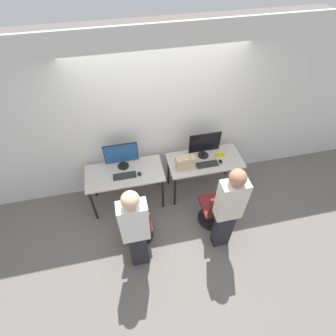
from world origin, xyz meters
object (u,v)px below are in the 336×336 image
office_chair_left (137,226)px  keyboard_right (207,164)px  person_left (135,229)px  handbag (185,162)px  mouse_left (139,174)px  monitor_right (205,144)px  person_right (228,209)px  mouse_right (221,161)px  monitor_left (121,155)px  office_chair_right (215,210)px  keyboard_left (125,176)px

office_chair_left → keyboard_right: office_chair_left is taller
person_left → handbag: (0.94, 1.05, -0.03)m
mouse_left → keyboard_right: 1.13m
monitor_right → person_right: 1.23m
office_chair_left → monitor_right: size_ratio=1.65×
mouse_left → office_chair_left: office_chair_left is taller
keyboard_right → person_right: person_right is taller
mouse_left → mouse_right: (1.36, -0.01, 0.00)m
keyboard_right → mouse_right: 0.24m
monitor_left → monitor_right: size_ratio=1.00×
office_chair_left → person_right: (1.25, -0.33, 0.56)m
person_right → handbag: bearing=108.2°
office_chair_left → keyboard_right: 1.51m
mouse_left → office_chair_left: bearing=-103.6°
monitor_left → handbag: (0.99, -0.25, -0.15)m
office_chair_left → office_chair_right: 1.27m
mouse_left → keyboard_right: bearing=-1.3°
person_right → handbag: (-0.33, 1.02, -0.05)m
mouse_right → handbag: handbag is taller
person_right → mouse_right: bearing=74.6°
person_left → handbag: bearing=48.1°
mouse_left → handbag: handbag is taller
monitor_left → office_chair_left: (0.07, -0.93, -0.66)m
keyboard_left → handbag: bearing=-1.0°
office_chair_left → person_right: bearing=-14.8°
keyboard_left → office_chair_left: size_ratio=0.41×
monitor_left → keyboard_left: 0.34m
keyboard_left → keyboard_right: size_ratio=1.00×
monitor_right → keyboard_right: bearing=-90.0°
keyboard_left → mouse_right: size_ratio=4.05×
mouse_right → monitor_left: bearing=170.9°
person_right → person_left: bearing=-178.4°
keyboard_left → office_chair_right: size_ratio=0.41×
monitor_right → mouse_right: monitor_right is taller
person_left → handbag: size_ratio=5.52×
office_chair_left → monitor_right: (1.29, 0.89, 0.66)m
monitor_left → person_left: bearing=-88.1°
keyboard_left → person_left: size_ratio=0.22×
monitor_left → person_left: person_left is taller
keyboard_left → office_chair_right: (1.34, -0.67, -0.41)m
mouse_left → office_chair_right: bearing=-30.5°
office_chair_left → person_right: 1.41m
mouse_left → person_right: 1.50m
keyboard_right → mouse_right: mouse_right is taller
office_chair_left → person_right: size_ratio=0.52×
mouse_right → office_chair_right: 0.81m
office_chair_right → person_right: size_ratio=0.52×
monitor_right → office_chair_right: bearing=-91.4°
keyboard_right → person_left: bearing=-142.1°
person_left → monitor_left: bearing=91.9°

